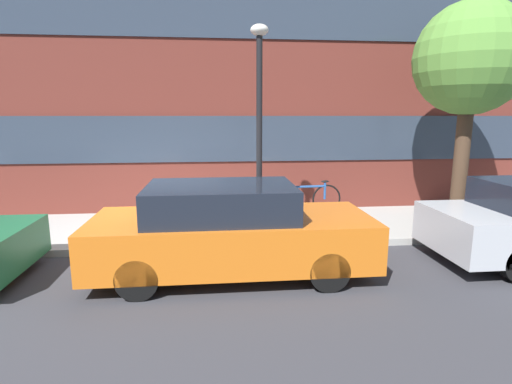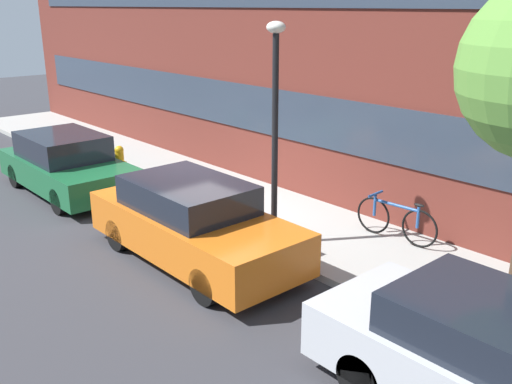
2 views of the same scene
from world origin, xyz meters
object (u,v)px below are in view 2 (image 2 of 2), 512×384
parked_car_green (66,164)px  parked_car_orange (193,223)px  lamp_post (275,109)px  fire_hydrant (120,161)px  bicycle (396,219)px

parked_car_green → parked_car_orange: (5.16, 0.00, 0.02)m
parked_car_green → lamp_post: size_ratio=1.05×
parked_car_green → lamp_post: lamp_post is taller
fire_hydrant → lamp_post: size_ratio=0.20×
bicycle → lamp_post: size_ratio=0.43×
bicycle → lamp_post: (-1.36, -1.81, 2.07)m
parked_car_green → parked_car_orange: bearing=0.0°
lamp_post → fire_hydrant: bearing=179.5°
fire_hydrant → bicycle: size_ratio=0.46×
fire_hydrant → bicycle: 7.34m
parked_car_green → fire_hydrant: bearing=90.0°
bicycle → parked_car_green: bearing=19.9°
parked_car_green → fire_hydrant: 1.41m
parked_car_orange → fire_hydrant: bearing=164.8°
fire_hydrant → parked_car_orange: bearing=-15.2°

